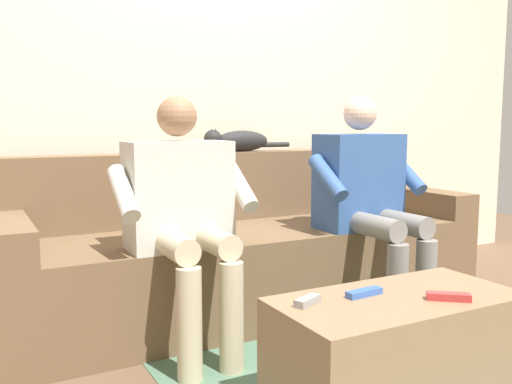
# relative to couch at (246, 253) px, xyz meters

# --- Properties ---
(ground_plane) EXTENTS (8.00, 8.00, 0.00)m
(ground_plane) POSITION_rel_couch_xyz_m (0.00, 0.74, -0.30)
(ground_plane) COLOR brown
(back_wall) EXTENTS (5.27, 0.06, 2.73)m
(back_wall) POSITION_rel_couch_xyz_m (0.00, -0.52, 1.06)
(back_wall) COLOR beige
(back_wall) RESTS_ON ground
(couch) EXTENTS (2.57, 0.81, 0.84)m
(couch) POSITION_rel_couch_xyz_m (0.00, 0.00, 0.00)
(couch) COLOR brown
(couch) RESTS_ON ground
(coffee_table) EXTENTS (0.89, 0.44, 0.40)m
(coffee_table) POSITION_rel_couch_xyz_m (0.00, 1.19, -0.11)
(coffee_table) COLOR #8C6B4C
(coffee_table) RESTS_ON ground
(person_left_seated) EXTENTS (0.58, 0.58, 1.14)m
(person_left_seated) POSITION_rel_couch_xyz_m (-0.50, 0.40, 0.35)
(person_left_seated) COLOR #335693
(person_left_seated) RESTS_ON ground
(person_right_seated) EXTENTS (0.60, 0.51, 1.12)m
(person_right_seated) POSITION_rel_couch_xyz_m (0.50, 0.40, 0.34)
(person_right_seated) COLOR beige
(person_right_seated) RESTS_ON ground
(cat_on_backrest) EXTENTS (0.55, 0.12, 0.13)m
(cat_on_backrest) POSITION_rel_couch_xyz_m (-0.08, -0.26, 0.60)
(cat_on_backrest) COLOR black
(cat_on_backrest) RESTS_ON couch
(remote_blue) EXTENTS (0.15, 0.05, 0.02)m
(remote_blue) POSITION_rel_couch_xyz_m (0.10, 1.13, 0.10)
(remote_blue) COLOR #3860B7
(remote_blue) RESTS_ON coffee_table
(remote_gray) EXTENTS (0.12, 0.08, 0.03)m
(remote_gray) POSITION_rel_couch_xyz_m (0.33, 1.11, 0.10)
(remote_gray) COLOR gray
(remote_gray) RESTS_ON coffee_table
(remote_red) EXTENTS (0.14, 0.12, 0.03)m
(remote_red) POSITION_rel_couch_xyz_m (-0.13, 1.30, 0.10)
(remote_red) COLOR #B73333
(remote_red) RESTS_ON coffee_table
(floor_rug) EXTENTS (1.42, 1.79, 0.01)m
(floor_rug) POSITION_rel_couch_xyz_m (0.00, 1.04, -0.30)
(floor_rug) COLOR #4C7056
(floor_rug) RESTS_ON ground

